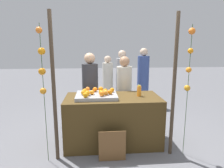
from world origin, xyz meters
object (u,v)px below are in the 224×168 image
Objects in this scene: chalkboard_sign at (112,146)px; vendor_left at (90,95)px; vendor_right at (124,96)px; orange_0 at (110,92)px; juice_bottle at (139,91)px; stall_counter at (113,120)px; orange_1 at (106,93)px.

vendor_left is (-0.35, 1.19, 0.51)m from chalkboard_sign.
vendor_left is 0.71m from vendor_right.
orange_0 is 0.53m from juice_bottle.
juice_bottle is (0.47, 0.01, 0.53)m from stall_counter.
orange_1 is at bearing -169.42° from juice_bottle.
juice_bottle is at bearing 7.29° from orange_0.
orange_0 is 0.90m from chalkboard_sign.
vendor_left is (-0.41, 0.62, 0.32)m from stall_counter.
stall_counter is 19.37× the size of orange_1.
juice_bottle is at bearing 1.20° from stall_counter.
orange_1 is (-0.08, -0.05, 0.00)m from orange_0.
orange_0 is at bearing -172.71° from juice_bottle.
orange_1 is 0.43× the size of juice_bottle.
juice_bottle is 0.13× the size of vendor_right.
chalkboard_sign is at bearing -95.89° from stall_counter.
orange_1 is 0.06× the size of vendor_right.
orange_0 is at bearing -116.67° from vendor_right.
orange_1 is (-0.13, -0.10, 0.54)m from stall_counter.
chalkboard_sign is at bearing -81.78° from orange_1.
orange_0 reaches higher than chalkboard_sign.
stall_counter is 0.54m from orange_0.
vendor_right reaches higher than orange_0.
orange_1 reaches higher than stall_counter.
orange_1 is at bearing -68.82° from vendor_left.
orange_0 reaches higher than stall_counter.
juice_bottle is 0.12× the size of vendor_left.
stall_counter is at bearing -56.65° from vendor_left.
orange_0 is at bearing -131.49° from stall_counter.
chalkboard_sign is at bearing -73.77° from vendor_left.
orange_1 is 0.80m from vendor_left.
juice_bottle reaches higher than chalkboard_sign.
orange_1 is 0.05× the size of vendor_left.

